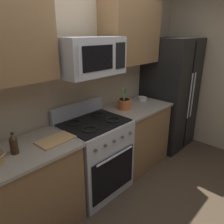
{
  "coord_description": "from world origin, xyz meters",
  "views": [
    {
      "loc": [
        -1.56,
        -1.13,
        1.91
      ],
      "look_at": [
        0.18,
        0.49,
        1.03
      ],
      "focal_mm": 35.08,
      "sensor_mm": 36.0,
      "label": 1
    }
  ],
  "objects_px": {
    "bottle_soy": "(14,144)",
    "refrigerator": "(169,94)",
    "utensil_crock": "(124,104)",
    "range_oven": "(95,156)",
    "microwave": "(90,56)",
    "cutting_board": "(56,140)",
    "prep_bowl": "(143,98)"
  },
  "relations": [
    {
      "from": "range_oven",
      "to": "microwave",
      "type": "relative_size",
      "value": 1.5
    },
    {
      "from": "refrigerator",
      "to": "bottle_soy",
      "type": "relative_size",
      "value": 9.21
    },
    {
      "from": "bottle_soy",
      "to": "microwave",
      "type": "bearing_deg",
      "value": 1.76
    },
    {
      "from": "utensil_crock",
      "to": "bottle_soy",
      "type": "relative_size",
      "value": 1.48
    },
    {
      "from": "cutting_board",
      "to": "bottle_soy",
      "type": "xyz_separation_m",
      "value": [
        -0.37,
        0.06,
        0.08
      ]
    },
    {
      "from": "refrigerator",
      "to": "prep_bowl",
      "type": "relative_size",
      "value": 13.7
    },
    {
      "from": "microwave",
      "to": "prep_bowl",
      "type": "xyz_separation_m",
      "value": [
        1.12,
        0.09,
        -0.73
      ]
    },
    {
      "from": "refrigerator",
      "to": "bottle_soy",
      "type": "distance_m",
      "value": 2.64
    },
    {
      "from": "microwave",
      "to": "utensil_crock",
      "type": "bearing_deg",
      "value": 3.6
    },
    {
      "from": "bottle_soy",
      "to": "refrigerator",
      "type": "bearing_deg",
      "value": -0.36
    },
    {
      "from": "prep_bowl",
      "to": "bottle_soy",
      "type": "bearing_deg",
      "value": -176.81
    },
    {
      "from": "refrigerator",
      "to": "microwave",
      "type": "bearing_deg",
      "value": 178.51
    },
    {
      "from": "range_oven",
      "to": "refrigerator",
      "type": "distance_m",
      "value": 1.77
    },
    {
      "from": "utensil_crock",
      "to": "cutting_board",
      "type": "distance_m",
      "value": 1.18
    },
    {
      "from": "microwave",
      "to": "bottle_soy",
      "type": "bearing_deg",
      "value": -178.24
    },
    {
      "from": "refrigerator",
      "to": "cutting_board",
      "type": "height_order",
      "value": "refrigerator"
    },
    {
      "from": "microwave",
      "to": "prep_bowl",
      "type": "distance_m",
      "value": 1.34
    },
    {
      "from": "refrigerator",
      "to": "cutting_board",
      "type": "distance_m",
      "value": 2.26
    },
    {
      "from": "refrigerator",
      "to": "prep_bowl",
      "type": "xyz_separation_m",
      "value": [
        -0.6,
        0.13,
        0.03
      ]
    },
    {
      "from": "microwave",
      "to": "utensil_crock",
      "type": "xyz_separation_m",
      "value": [
        0.63,
        0.04,
        -0.68
      ]
    },
    {
      "from": "refrigerator",
      "to": "bottle_soy",
      "type": "xyz_separation_m",
      "value": [
        -2.64,
        0.02,
        0.09
      ]
    },
    {
      "from": "utensil_crock",
      "to": "refrigerator",
      "type": "bearing_deg",
      "value": -4.42
    },
    {
      "from": "cutting_board",
      "to": "bottle_soy",
      "type": "distance_m",
      "value": 0.39
    },
    {
      "from": "range_oven",
      "to": "utensil_crock",
      "type": "distance_m",
      "value": 0.81
    },
    {
      "from": "range_oven",
      "to": "microwave",
      "type": "height_order",
      "value": "microwave"
    },
    {
      "from": "refrigerator",
      "to": "microwave",
      "type": "xyz_separation_m",
      "value": [
        -1.72,
        0.04,
        0.75
      ]
    },
    {
      "from": "microwave",
      "to": "prep_bowl",
      "type": "height_order",
      "value": "microwave"
    },
    {
      "from": "cutting_board",
      "to": "microwave",
      "type": "bearing_deg",
      "value": 8.82
    },
    {
      "from": "refrigerator",
      "to": "utensil_crock",
      "type": "height_order",
      "value": "refrigerator"
    },
    {
      "from": "range_oven",
      "to": "refrigerator",
      "type": "bearing_deg",
      "value": -0.58
    },
    {
      "from": "microwave",
      "to": "bottle_soy",
      "type": "xyz_separation_m",
      "value": [
        -0.92,
        -0.03,
        -0.66
      ]
    },
    {
      "from": "utensil_crock",
      "to": "range_oven",
      "type": "bearing_deg",
      "value": -173.91
    }
  ]
}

